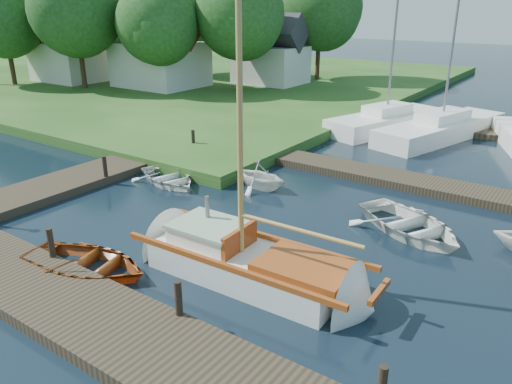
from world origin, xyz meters
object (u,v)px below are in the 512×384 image
Objects in this scene: tender_c at (410,221)px; marina_boat_0 at (386,120)px; house_c at (271,56)px; tree_1 at (76,8)px; mooring_post_4 at (105,166)px; tree_4 at (192,4)px; dinghy at (85,260)px; mooring_post_2 at (178,298)px; house_a at (160,53)px; tender_b at (260,173)px; tree_2 at (158,22)px; house_b at (71,52)px; tender_a at (168,175)px; marina_boat_1 at (442,127)px; tree_6 at (31,12)px; sailboat at (254,267)px; mooring_post_5 at (193,139)px; tree_7 at (320,6)px; tree_3 at (240,13)px; mooring_post_1 at (51,243)px; tree_5 at (111,15)px; tree_0 at (4,16)px.

marina_boat_0 is at bearing 52.78° from tender_c.
tree_1 is (-10.00, -9.95, 3.51)m from house_c.
mooring_post_4 is 0.08× the size of tree_4.
dinghy is 28.19m from tree_1.
house_a reaches higher than mooring_post_2.
tender_b is 11.34m from marina_boat_0.
tender_b is 20.08m from tree_2.
house_a is 1.09× the size of house_b.
tender_a is 0.29× the size of marina_boat_1.
tree_2 is 0.92× the size of tree_6.
sailboat is 42.32m from tree_6.
sailboat is 1.26× the size of tree_2.
mooring_post_2 is 13.12m from mooring_post_5.
mooring_post_2 is at bearing -32.78° from house_b.
tree_6 is at bearing 105.05° from marina_boat_0.
sailboat is 32.19m from tree_7.
mooring_post_4 is 20.02m from tree_3.
mooring_post_1 is 32.79m from tree_7.
house_c is at bearing 63.30° from tree_2.
tender_b is 20.01m from tree_3.
mooring_post_5 is at bearing -22.53° from tree_1.
tree_7 reaches higher than dinghy.
marina_boat_0 is 1.30× the size of tree_6.
tender_a is at bearing -36.80° from tree_5.
tree_4 is (-2.00, 6.05, 3.41)m from house_a.
marina_boat_1 is 37.89m from tree_6.
house_c is at bearing 76.51° from marina_boat_0.
tree_1 is 0.95× the size of tree_4.
tree_5 is (-6.00, 8.00, -0.67)m from tree_1.
dinghy is 0.60× the size of house_b.
house_b is 0.68× the size of tree_6.
house_a is at bearing 88.85° from tender_c.
tree_7 is (-9.94, 30.75, 5.84)m from dinghy.
mooring_post_4 is 0.09× the size of tree_6.
tree_7 is (-10.58, 11.73, 5.63)m from marina_boat_0.
tree_6 is at bearing -157.38° from tree_7.
tree_2 is at bearing 106.64° from marina_boat_1.
tender_b is (5.10, -2.01, -0.11)m from mooring_post_5.
mooring_post_4 is 25.32m from house_b.
tree_6 is at bearing 147.47° from mooring_post_1.
tree_2 is (-19.50, -0.26, 4.69)m from marina_boat_1.
tree_0 is 0.88× the size of tree_7.
mooring_post_1 is 0.15× the size of house_c.
tree_4 reaches higher than tree_3.
mooring_post_2 is at bearing -107.82° from dinghy.
tree_6 is at bearing -174.81° from tree_3.
tree_0 reaches higher than house_c.
tree_1 is at bearing 72.01° from tender_b.
tender_c is at bearing -18.87° from tree_6.
marina_boat_0 is at bearing 0.94° from tree_2.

